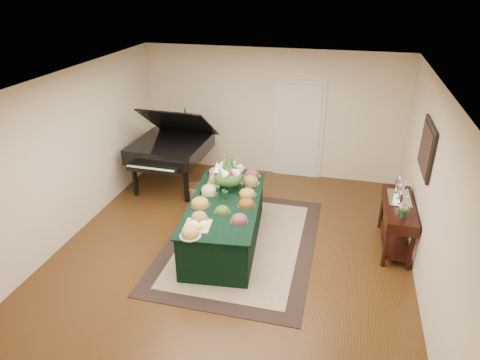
% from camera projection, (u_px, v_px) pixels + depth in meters
% --- Properties ---
extents(ground, '(6.00, 6.00, 0.00)m').
position_uv_depth(ground, '(236.00, 245.00, 7.02)').
color(ground, black).
rests_on(ground, ground).
extents(area_rug, '(2.39, 3.34, 0.01)m').
position_uv_depth(area_rug, '(241.00, 243.00, 7.08)').
color(area_rug, black).
rests_on(area_rug, ground).
extents(kitchen_doorway, '(1.05, 0.07, 2.10)m').
position_uv_depth(kitchen_doorway, '(298.00, 131.00, 9.04)').
color(kitchen_doorway, silver).
rests_on(kitchen_doorway, ground).
extents(buffet_table, '(1.33, 2.41, 0.76)m').
position_uv_depth(buffet_table, '(225.00, 223.00, 6.93)').
color(buffet_table, black).
rests_on(buffet_table, ground).
extents(food_platters, '(1.10, 2.39, 0.14)m').
position_uv_depth(food_platters, '(225.00, 194.00, 6.91)').
color(food_platters, silver).
rests_on(food_platters, buffet_table).
extents(cutting_board, '(0.41, 0.41, 0.10)m').
position_uv_depth(cutting_board, '(198.00, 224.00, 6.12)').
color(cutting_board, tan).
rests_on(cutting_board, buffet_table).
extents(green_goblets, '(0.24, 0.20, 0.18)m').
position_uv_depth(green_goblets, '(222.00, 194.00, 6.81)').
color(green_goblets, '#14321D').
rests_on(green_goblets, buffet_table).
extents(floral_centerpiece, '(0.51, 0.51, 0.51)m').
position_uv_depth(floral_centerpiece, '(228.00, 173.00, 7.03)').
color(floral_centerpiece, '#14321D').
rests_on(floral_centerpiece, buffet_table).
extents(grand_piano, '(1.54, 1.72, 1.73)m').
position_uv_depth(grand_piano, '(171.00, 147.00, 8.62)').
color(grand_piano, black).
rests_on(grand_piano, ground).
extents(wicker_basket, '(0.35, 0.35, 0.22)m').
position_uv_depth(wicker_basket, '(196.00, 191.00, 8.52)').
color(wicker_basket, '#9B6C3E').
rests_on(wicker_basket, ground).
extents(mahogany_sideboard, '(0.45, 1.35, 0.80)m').
position_uv_depth(mahogany_sideboard, '(398.00, 214.00, 6.72)').
color(mahogany_sideboard, black).
rests_on(mahogany_sideboard, ground).
extents(tea_service, '(0.34, 0.58, 0.30)m').
position_uv_depth(tea_service, '(400.00, 191.00, 6.77)').
color(tea_service, silver).
rests_on(tea_service, mahogany_sideboard).
extents(pink_bouquet, '(0.18, 0.18, 0.23)m').
position_uv_depth(pink_bouquet, '(404.00, 209.00, 6.18)').
color(pink_bouquet, '#14321D').
rests_on(pink_bouquet, mahogany_sideboard).
extents(wall_painting, '(0.05, 0.95, 0.75)m').
position_uv_depth(wall_painting, '(427.00, 148.00, 6.18)').
color(wall_painting, black).
rests_on(wall_painting, ground).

